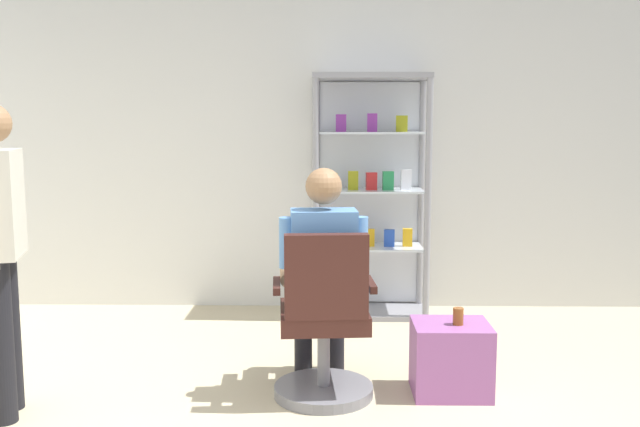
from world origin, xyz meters
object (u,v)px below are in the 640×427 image
object	(u,v)px
display_cabinet_main	(370,195)
storage_crate	(451,358)
office_chair	(324,331)
seated_shopkeeper	(322,268)
tea_glass	(458,316)

from	to	relation	value
display_cabinet_main	storage_crate	xyz separation A→B (m)	(0.37, -1.69, -0.75)
display_cabinet_main	office_chair	xyz separation A→B (m)	(-0.35, -1.80, -0.57)
seated_shopkeeper	display_cabinet_main	bearing A→B (deg)	77.60
office_chair	tea_glass	size ratio (longest dim) A/B	10.01
seated_shopkeeper	storage_crate	world-z (taller)	seated_shopkeeper
display_cabinet_main	seated_shopkeeper	world-z (taller)	display_cabinet_main
display_cabinet_main	seated_shopkeeper	size ratio (longest dim) A/B	1.47
seated_shopkeeper	storage_crate	xyz separation A→B (m)	(0.73, -0.06, -0.51)
storage_crate	office_chair	bearing A→B (deg)	-171.77
office_chair	storage_crate	size ratio (longest dim) A/B	2.23
office_chair	seated_shopkeeper	distance (m)	0.36
storage_crate	tea_glass	distance (m)	0.26
seated_shopkeeper	tea_glass	distance (m)	0.81
display_cabinet_main	tea_glass	xyz separation A→B (m)	(0.40, -1.71, -0.50)
display_cabinet_main	storage_crate	distance (m)	1.89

